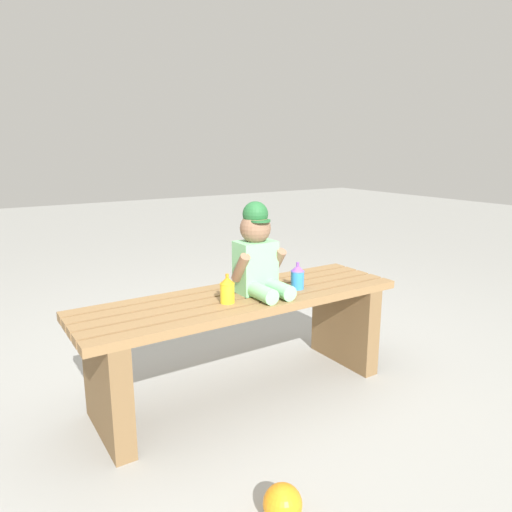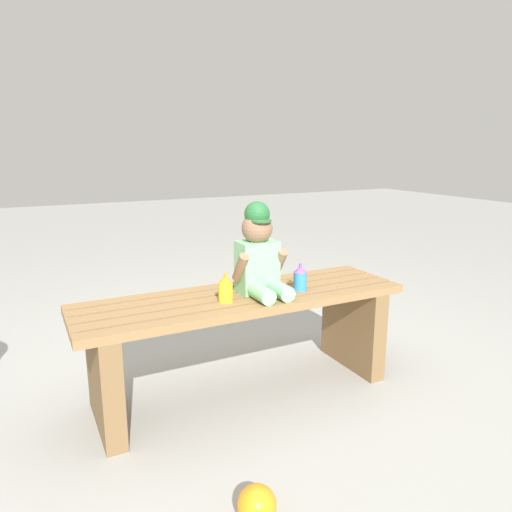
# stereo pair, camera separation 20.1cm
# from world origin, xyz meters

# --- Properties ---
(ground_plane) EXTENTS (16.00, 16.00, 0.00)m
(ground_plane) POSITION_xyz_m (0.00, 0.00, 0.00)
(ground_plane) COLOR #999993
(park_bench) EXTENTS (1.46, 0.42, 0.47)m
(park_bench) POSITION_xyz_m (0.00, -0.00, 0.31)
(park_bench) COLOR olive
(park_bench) RESTS_ON ground_plane
(child_figure) EXTENTS (0.23, 0.27, 0.40)m
(child_figure) POSITION_xyz_m (0.07, -0.01, 0.65)
(child_figure) COLOR #7FCC8C
(child_figure) RESTS_ON park_bench
(sippy_cup_left) EXTENTS (0.06, 0.06, 0.12)m
(sippy_cup_left) POSITION_xyz_m (-0.11, -0.06, 0.53)
(sippy_cup_left) COLOR yellow
(sippy_cup_left) RESTS_ON park_bench
(sippy_cup_right) EXTENTS (0.06, 0.06, 0.12)m
(sippy_cup_right) POSITION_xyz_m (0.26, -0.06, 0.53)
(sippy_cup_right) COLOR #338CE5
(sippy_cup_right) RESTS_ON park_bench
(toy_ball) EXTENTS (0.12, 0.12, 0.12)m
(toy_ball) POSITION_xyz_m (-0.30, -0.72, 0.06)
(toy_ball) COLOR orange
(toy_ball) RESTS_ON ground_plane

